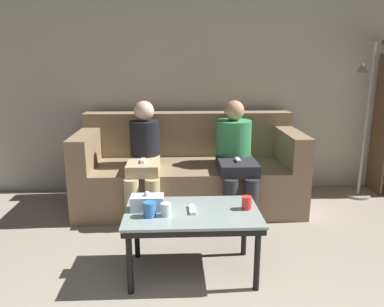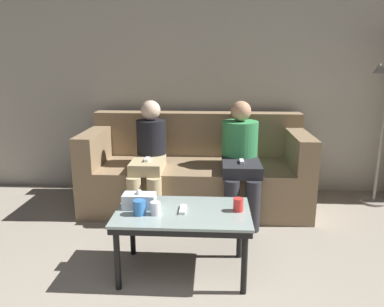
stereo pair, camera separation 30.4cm
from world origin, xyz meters
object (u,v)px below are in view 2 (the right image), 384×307
Objects in this scene: cup_far_center at (155,208)px; seated_person_mid_left at (240,155)px; seated_person_left_end at (149,156)px; game_remote at (183,209)px; cup_near_right at (238,205)px; tissue_box at (139,201)px; cup_near_left at (139,207)px; couch at (196,172)px; coffee_table at (183,217)px.

seated_person_mid_left is at bearing 60.67° from cup_far_center.
game_remote is at bearing -68.82° from seated_person_left_end.
game_remote is (0.17, 0.07, -0.03)m from cup_far_center.
tissue_box is at bearing 178.29° from cup_near_right.
cup_near_right is 0.41× the size of tissue_box.
seated_person_mid_left is (0.73, 1.12, 0.08)m from cup_near_left.
cup_near_left is 0.45× the size of tissue_box.
couch is 1.32m from cup_near_right.
coffee_table is at bearing -91.17° from couch.
cup_far_center is (0.10, 0.01, -0.01)m from cup_near_left.
game_remote is at bearing 22.25° from cup_far_center.
coffee_table is 0.84× the size of seated_person_mid_left.
cup_near_left is at bearing -78.70° from tissue_box.
couch is at bearing 88.83° from game_remote.
coffee_table is at bearing 83.76° from game_remote.
cup_near_right is 0.08× the size of seated_person_left_end.
cup_near_right is at bearing -52.77° from seated_person_left_end.
seated_person_left_end reaches higher than cup_near_left.
coffee_table is 0.31m from cup_near_left.
couch is at bearing 88.83° from coffee_table.
cup_far_center is (-0.55, -0.09, -0.00)m from cup_near_right.
seated_person_left_end is (-0.40, 1.03, 0.10)m from game_remote.
cup_near_left is 1.12m from seated_person_left_end.
cup_far_center is at bearing 3.55° from cup_near_left.
cup_near_right reaches higher than cup_far_center.
tissue_box is at bearing -126.84° from seated_person_mid_left.
tissue_box is at bearing 172.88° from coffee_table.
cup_near_left is 1.10× the size of cup_near_right.
cup_far_center is (-0.20, -1.35, 0.16)m from couch.
tissue_box is (-0.33, -1.24, 0.17)m from couch.
cup_far_center is at bearing -78.45° from seated_person_left_end.
coffee_table is at bearing -113.42° from seated_person_mid_left.
couch is 1.29m from game_remote.
cup_near_left is 0.29m from game_remote.
game_remote is 0.14× the size of seated_person_mid_left.
seated_person_left_end is (-0.43, -0.25, 0.23)m from couch.
cup_near_right is at bearing 2.71° from coffee_table.
cup_near_left is (-0.30, -1.36, 0.17)m from couch.
tissue_box reaches higher than cup_near_right.
game_remote reaches higher than coffee_table.
game_remote is (-0.00, -0.00, 0.06)m from coffee_table.
cup_near_left is 1.34m from seated_person_mid_left.
cup_near_right is (0.65, 0.10, -0.00)m from cup_near_left.
tissue_box is 1.26m from seated_person_mid_left.
cup_far_center is at bearing -170.74° from cup_near_right.
seated_person_left_end is at bearing -149.51° from couch.
coffee_table is at bearing -68.82° from seated_person_left_end.
coffee_table is 10.07× the size of cup_near_right.
tissue_box is 1.47× the size of game_remote.
couch is 21.92× the size of cup_near_left.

